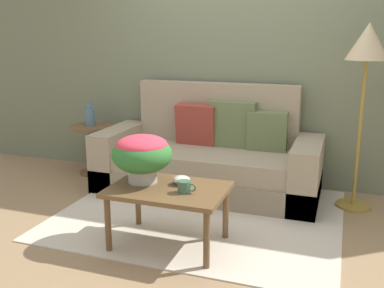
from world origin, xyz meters
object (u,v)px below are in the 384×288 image
Objects in this scene: floor_lamp at (367,55)px; table_vase at (90,116)px; snack_bowl at (181,180)px; coffee_table at (168,195)px; side_table at (92,141)px; potted_plant at (142,153)px; coffee_mug at (185,187)px; couch at (210,159)px.

floor_lamp is 2.92m from table_vase.
snack_bowl is 0.51× the size of table_vase.
coffee_table is 2.07m from floor_lamp.
table_vase is at bearing 135.98° from side_table.
potted_plant is 0.44m from coffee_mug.
coffee_mug is (0.15, -0.06, 0.10)m from coffee_table.
table_vase is at bearing 134.33° from potted_plant.
coffee_table is (0.07, -1.26, 0.08)m from couch.
potted_plant is at bearing 163.57° from coffee_mug.
potted_plant reaches higher than table_vase.
potted_plant is 3.35× the size of coffee_mug.
potted_plant reaches higher than side_table.
couch is 1.27m from potted_plant.
coffee_mug is at bearing -61.66° from snack_bowl.
snack_bowl is (0.30, 0.04, -0.19)m from potted_plant.
couch is 1.33× the size of floor_lamp.
snack_bowl is at bearing -38.75° from table_vase.
potted_plant is 1.83m from table_vase.
side_table is 2.17m from coffee_mug.
potted_plant is (-0.23, 0.05, 0.28)m from coffee_table.
coffee_table is at bearing -86.84° from couch.
side_table is (-1.50, 1.35, -0.02)m from coffee_table.
side_table is at bearing 137.96° from coffee_table.
couch is at bearing 179.67° from floor_lamp.
table_vase is at bearing 137.94° from coffee_table.
table_vase is (-2.83, 0.11, -0.72)m from floor_lamp.
coffee_table is 2.05m from table_vase.
side_table is 2.01m from snack_bowl.
potted_plant is (1.26, -1.29, 0.30)m from side_table.
table_vase is at bearing 176.12° from couch.
couch reaches higher than snack_bowl.
floor_lamp reaches higher than snack_bowl.
couch is 4.80× the size of potted_plant.
snack_bowl is (0.14, -1.17, 0.17)m from couch.
side_table is 4.25× the size of snack_bowl.
side_table reaches higher than snack_bowl.
coffee_table is 6.54× the size of snack_bowl.
potted_plant is at bearing -142.31° from floor_lamp.
table_vase is at bearing 139.45° from coffee_mug.
side_table is 2.99m from floor_lamp.
floor_lamp reaches higher than potted_plant.
side_table is at bearing 134.31° from potted_plant.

